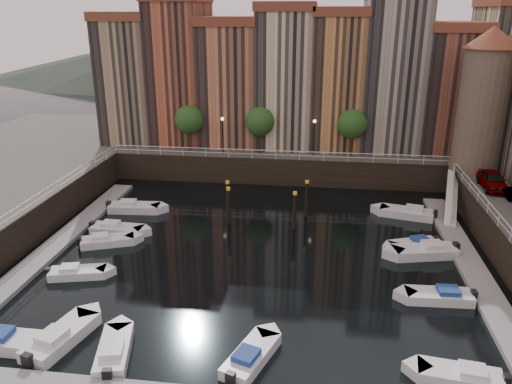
# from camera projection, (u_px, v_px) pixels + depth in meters

# --- Properties ---
(ground) EXTENTS (200.00, 200.00, 0.00)m
(ground) POSITION_uv_depth(u_px,v_px,m) (256.00, 250.00, 39.90)
(ground) COLOR black
(ground) RESTS_ON ground
(quay_far) EXTENTS (80.00, 20.00, 3.00)m
(quay_far) POSITION_uv_depth(u_px,v_px,m) (283.00, 149.00, 63.63)
(quay_far) COLOR black
(quay_far) RESTS_ON ground
(dock_left) EXTENTS (2.00, 28.00, 0.35)m
(dock_left) POSITION_uv_depth(u_px,v_px,m) (59.00, 242.00, 40.89)
(dock_left) COLOR gray
(dock_left) RESTS_ON ground
(dock_right) EXTENTS (2.00, 28.00, 0.35)m
(dock_right) POSITION_uv_depth(u_px,v_px,m) (471.00, 267.00, 36.92)
(dock_right) COLOR gray
(dock_right) RESTS_ON ground
(mountains) EXTENTS (145.00, 100.00, 18.00)m
(mountains) POSITION_uv_depth(u_px,v_px,m) (313.00, 50.00, 139.54)
(mountains) COLOR #2D382D
(mountains) RESTS_ON ground
(far_terrace) EXTENTS (48.70, 10.30, 17.50)m
(far_terrace) POSITION_uv_depth(u_px,v_px,m) (311.00, 76.00, 57.67)
(far_terrace) COLOR #9A8162
(far_terrace) RESTS_ON quay_far
(corner_tower) EXTENTS (5.20, 5.20, 13.80)m
(corner_tower) POSITION_uv_depth(u_px,v_px,m) (484.00, 99.00, 47.49)
(corner_tower) COLOR #6B5B4C
(corner_tower) RESTS_ON quay_right
(promenade_trees) EXTENTS (21.20, 3.20, 5.20)m
(promenade_trees) POSITION_uv_depth(u_px,v_px,m) (266.00, 122.00, 54.79)
(promenade_trees) COLOR black
(promenade_trees) RESTS_ON quay_far
(street_lamps) EXTENTS (10.36, 0.36, 4.18)m
(street_lamps) POSITION_uv_depth(u_px,v_px,m) (268.00, 130.00, 54.05)
(street_lamps) COLOR black
(street_lamps) RESTS_ON quay_far
(railings) EXTENTS (36.08, 34.04, 0.52)m
(railings) POSITION_uv_depth(u_px,v_px,m) (264.00, 186.00, 43.16)
(railings) COLOR white
(railings) RESTS_ON ground
(gangway) EXTENTS (2.78, 8.32, 3.73)m
(gangway) POSITION_uv_depth(u_px,v_px,m) (452.00, 195.00, 46.47)
(gangway) COLOR white
(gangway) RESTS_ON ground
(mooring_pilings) EXTENTS (7.55, 3.51, 3.78)m
(mooring_pilings) POSITION_uv_depth(u_px,v_px,m) (264.00, 204.00, 44.92)
(mooring_pilings) COLOR black
(mooring_pilings) RESTS_ON ground
(boat_left_0) EXTENTS (4.95, 1.83, 1.14)m
(boat_left_0) POSITION_uv_depth(u_px,v_px,m) (8.00, 342.00, 28.24)
(boat_left_0) COLOR silver
(boat_left_0) RESTS_ON ground
(boat_left_1) EXTENTS (4.28, 2.41, 0.96)m
(boat_left_1) POSITION_uv_depth(u_px,v_px,m) (76.00, 273.00, 35.84)
(boat_left_1) COLOR silver
(boat_left_1) RESTS_ON ground
(boat_left_2) EXTENTS (4.51, 3.04, 1.02)m
(boat_left_2) POSITION_uv_depth(u_px,v_px,m) (106.00, 241.00, 40.75)
(boat_left_2) COLOR silver
(boat_left_2) RESTS_ON ground
(boat_left_3) EXTENTS (4.76, 1.85, 1.09)m
(boat_left_3) POSITION_uv_depth(u_px,v_px,m) (116.00, 229.00, 42.88)
(boat_left_3) COLOR silver
(boat_left_3) RESTS_ON ground
(boat_left_4) EXTENTS (5.14, 2.23, 1.16)m
(boat_left_4) POSITION_uv_depth(u_px,v_px,m) (133.00, 207.00, 47.56)
(boat_left_4) COLOR silver
(boat_left_4) RESTS_ON ground
(boat_right_0) EXTENTS (4.54, 2.17, 1.02)m
(boat_right_0) POSITION_uv_depth(u_px,v_px,m) (462.00, 376.00, 25.62)
(boat_right_0) COLOR silver
(boat_right_0) RESTS_ON ground
(boat_right_1) EXTENTS (4.59, 1.85, 1.05)m
(boat_right_1) POSITION_uv_depth(u_px,v_px,m) (440.00, 296.00, 32.81)
(boat_right_1) COLOR silver
(boat_right_1) RESTS_ON ground
(boat_right_2) EXTENTS (5.36, 3.00, 1.20)m
(boat_right_2) POSITION_uv_depth(u_px,v_px,m) (426.00, 251.00, 38.84)
(boat_right_2) COLOR silver
(boat_right_2) RESTS_ON ground
(boat_right_3) EXTENTS (4.30, 2.86, 0.97)m
(boat_right_3) POSITION_uv_depth(u_px,v_px,m) (415.00, 244.00, 40.15)
(boat_right_3) COLOR silver
(boat_right_3) RESTS_ON ground
(boat_right_4) EXTENTS (5.25, 2.95, 1.17)m
(boat_right_4) POSITION_uv_depth(u_px,v_px,m) (408.00, 213.00, 46.28)
(boat_right_4) COLOR silver
(boat_right_4) RESTS_ON ground
(boat_near_0) EXTENTS (2.98, 5.25, 1.18)m
(boat_near_0) POSITION_uv_depth(u_px,v_px,m) (60.00, 338.00, 28.54)
(boat_near_0) COLOR silver
(boat_near_0) RESTS_ON ground
(boat_near_1) EXTENTS (2.64, 4.70, 1.05)m
(boat_near_1) POSITION_uv_depth(u_px,v_px,m) (114.00, 351.00, 27.48)
(boat_near_1) COLOR silver
(boat_near_1) RESTS_ON ground
(boat_near_2) EXTENTS (3.01, 4.65, 1.05)m
(boat_near_2) POSITION_uv_depth(u_px,v_px,m) (250.00, 357.00, 27.04)
(boat_near_2) COLOR silver
(boat_near_2) RESTS_ON ground
(car_a) EXTENTS (1.97, 4.72, 1.60)m
(car_a) POSITION_uv_depth(u_px,v_px,m) (492.00, 181.00, 44.29)
(car_a) COLOR gray
(car_a) RESTS_ON quay_right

